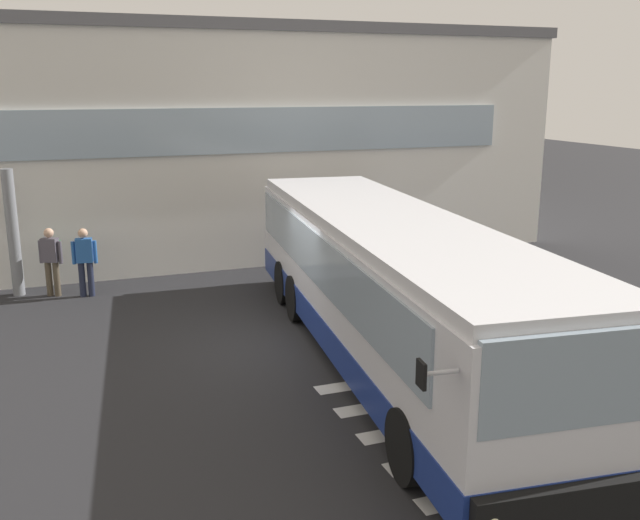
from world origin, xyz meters
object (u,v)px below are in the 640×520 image
entry_support_column (13,233)px  passenger_by_doorway (85,259)px  bus_main_foreground (390,291)px  passenger_near_column (52,257)px

entry_support_column → passenger_by_doorway: (1.56, -0.70, -0.61)m
entry_support_column → bus_main_foreground: (6.62, -6.95, -0.20)m
entry_support_column → bus_main_foreground: entry_support_column is taller
passenger_near_column → passenger_by_doorway: same height
bus_main_foreground → passenger_near_column: bearing=131.3°
entry_support_column → passenger_near_column: bearing=-23.1°
bus_main_foreground → passenger_by_doorway: bus_main_foreground is taller
passenger_near_column → entry_support_column: bearing=156.9°
entry_support_column → bus_main_foreground: bearing=-46.4°
entry_support_column → passenger_by_doorway: 1.82m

